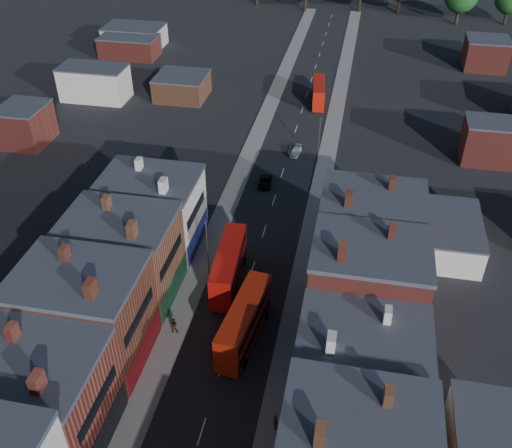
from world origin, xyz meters
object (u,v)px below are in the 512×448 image
at_px(bus_0, 229,266).
at_px(car_3, 296,151).
at_px(ped_1, 173,325).
at_px(ped_3, 275,422).
at_px(bus_2, 319,92).
at_px(bus_1, 244,321).
at_px(car_2, 265,182).

bearing_deg(bus_0, car_3, 81.00).
bearing_deg(ped_1, ped_3, 131.63).
relative_size(bus_0, bus_2, 1.13).
distance_m(bus_1, ped_1, 8.06).
bearing_deg(bus_1, ped_3, -56.49).
bearing_deg(bus_0, ped_1, -116.84).
relative_size(bus_2, ped_3, 5.32).
height_order(car_2, car_3, car_2).
relative_size(car_2, ped_1, 2.12).
relative_size(bus_1, ped_3, 6.12).
xyz_separation_m(bus_0, bus_2, (4.97, 55.19, -0.33)).
xyz_separation_m(bus_2, ped_3, (4.04, -74.43, -1.25)).
xyz_separation_m(car_2, car_3, (3.30, 10.70, -0.05)).
height_order(bus_2, ped_1, bus_2).
xyz_separation_m(bus_0, ped_3, (9.01, -19.24, -1.58)).
relative_size(car_2, car_3, 1.14).
relative_size(bus_0, car_2, 2.76).
height_order(bus_0, bus_2, bus_0).
distance_m(bus_2, car_3, 21.52).
height_order(bus_0, bus_1, bus_1).
height_order(car_3, ped_1, ped_1).
bearing_deg(car_3, bus_0, -88.51).
bearing_deg(bus_0, bus_1, -69.50).
bearing_deg(ped_1, car_3, -111.15).
bearing_deg(ped_3, bus_1, 19.09).
bearing_deg(ped_1, bus_0, -124.91).
bearing_deg(bus_1, car_2, 103.68).
bearing_deg(ped_3, car_3, -1.27).
xyz_separation_m(bus_2, car_2, (-4.77, -32.09, -1.74)).
relative_size(ped_1, ped_3, 1.03).
xyz_separation_m(bus_1, bus_2, (1.17, 63.88, -0.35)).
xyz_separation_m(bus_2, ped_1, (-9.06, -64.49, -1.22)).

